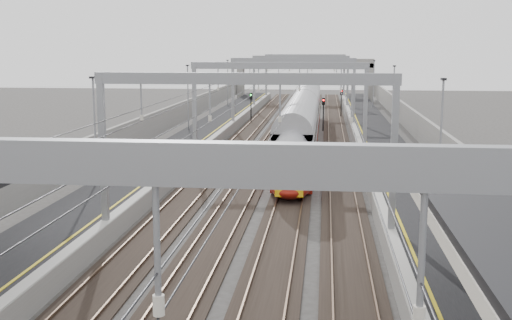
# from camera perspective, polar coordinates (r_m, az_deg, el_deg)

# --- Properties ---
(platform_left) EXTENTS (4.00, 120.00, 1.00)m
(platform_left) POSITION_cam_1_polar(r_m,az_deg,el_deg) (51.88, -6.59, 0.86)
(platform_left) COLOR black
(platform_left) RESTS_ON ground
(platform_right) EXTENTS (4.00, 120.00, 1.00)m
(platform_right) POSITION_cam_1_polar(r_m,az_deg,el_deg) (50.82, 11.29, 0.54)
(platform_right) COLOR black
(platform_right) RESTS_ON ground
(tracks) EXTENTS (11.40, 140.00, 0.20)m
(tracks) POSITION_cam_1_polar(r_m,az_deg,el_deg) (50.80, 2.26, 0.21)
(tracks) COLOR black
(tracks) RESTS_ON ground
(overhead_line) EXTENTS (13.00, 140.00, 6.60)m
(overhead_line) POSITION_cam_1_polar(r_m,az_deg,el_deg) (56.73, 2.76, 7.42)
(overhead_line) COLOR gray
(overhead_line) RESTS_ON platform_left
(overbridge) EXTENTS (22.00, 2.20, 6.90)m
(overbridge) POSITION_cam_1_polar(r_m,az_deg,el_deg) (105.07, 4.37, 8.11)
(overbridge) COLOR gray
(overbridge) RESTS_ON ground
(wall_left) EXTENTS (0.30, 120.00, 3.20)m
(wall_left) POSITION_cam_1_polar(r_m,az_deg,el_deg) (52.52, -10.02, 2.10)
(wall_left) COLOR gray
(wall_left) RESTS_ON ground
(wall_right) EXTENTS (0.30, 120.00, 3.20)m
(wall_right) POSITION_cam_1_polar(r_m,az_deg,el_deg) (51.05, 14.92, 1.69)
(wall_right) COLOR gray
(wall_right) RESTS_ON ground
(train) EXTENTS (2.49, 45.36, 3.94)m
(train) POSITION_cam_1_polar(r_m,az_deg,el_deg) (55.99, 4.20, 3.06)
(train) COLOR maroon
(train) RESTS_ON ground
(signal_green) EXTENTS (0.32, 0.32, 3.48)m
(signal_green) POSITION_cam_1_polar(r_m,az_deg,el_deg) (74.71, -0.45, 5.17)
(signal_green) COLOR black
(signal_green) RESTS_ON ground
(signal_red_near) EXTENTS (0.32, 0.32, 3.48)m
(signal_red_near) POSITION_cam_1_polar(r_m,az_deg,el_deg) (67.62, 6.01, 4.62)
(signal_red_near) COLOR black
(signal_red_near) RESTS_ON ground
(signal_red_far) EXTENTS (0.32, 0.32, 3.48)m
(signal_red_far) POSITION_cam_1_polar(r_m,az_deg,el_deg) (82.13, 7.60, 5.52)
(signal_red_far) COLOR black
(signal_red_far) RESTS_ON ground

